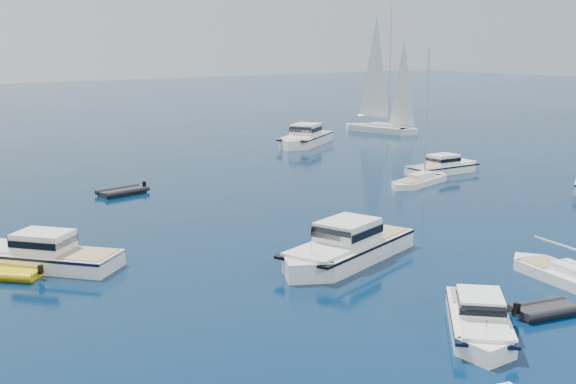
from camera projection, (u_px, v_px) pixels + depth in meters
The scene contains 11 objects.
motor_cruiser_left at pixel (479, 332), 30.75m from camera, with size 2.38×7.79×2.05m, color white, non-canonical shape.
motor_cruiser_centre at pixel (345, 261), 40.69m from camera, with size 3.33×10.89×2.86m, color silver, non-canonical shape.
motor_cruiser_far_r at pixel (444, 173), 67.79m from camera, with size 2.54×8.30×2.18m, color white, non-canonical shape.
motor_cruiser_far_l at pixel (42, 266), 39.68m from camera, with size 2.85×9.33×2.45m, color silver, non-canonical shape.
motor_cruiser_distant at pixel (305, 145), 85.97m from camera, with size 3.59×11.74×3.08m, color white, non-canonical shape.
sailboat_fore at pixel (572, 283), 36.88m from camera, with size 2.20×8.47×12.45m, color white, non-canonical shape.
sailboat_centre at pixel (420, 184), 62.28m from camera, with size 2.08×8.02×11.78m, color white, non-canonical shape.
sailboat_sails_r at pixel (381, 132), 98.03m from camera, with size 3.05×11.75×17.27m, color silver, non-canonical shape.
tender_yellow at pixel (5, 277), 37.91m from camera, with size 2.15×3.97×0.95m, color #DBB80C, non-canonical shape.
tender_grey_near at pixel (545, 314), 32.73m from camera, with size 1.81×3.22×0.95m, color black, non-canonical shape.
tender_grey_far at pixel (123, 194), 58.33m from camera, with size 2.20×4.10×0.95m, color black, non-canonical shape.
Camera 1 is at (-28.26, -16.17, 11.83)m, focal length 46.35 mm.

